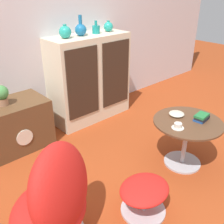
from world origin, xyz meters
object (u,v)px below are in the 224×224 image
teacup (178,126)px  potted_plant (1,95)px  vase_inner_right (96,29)px  book_stack (202,117)px  vase_inner_left (81,29)px  vase_rightmost (108,27)px  egg_chair (55,200)px  bowl (177,114)px  ottoman (144,193)px  vase_leftmost (65,32)px  coffee_table (186,134)px  sideboard (90,78)px  tv_console (14,125)px

teacup → potted_plant: bearing=124.8°
vase_inner_right → book_stack: size_ratio=0.96×
vase_inner_left → vase_rightmost: bearing=0.0°
egg_chair → vase_inner_right: (1.48, 1.36, 0.76)m
bowl → ottoman: bearing=-159.4°
ottoman → vase_leftmost: vase_leftmost is taller
potted_plant → teacup: potted_plant is taller
ottoman → vase_rightmost: bearing=56.7°
coffee_table → vase_rightmost: vase_rightmost is taller
vase_leftmost → potted_plant: bearing=-178.3°
vase_leftmost → vase_rightmost: 0.64m
egg_chair → bowl: bearing=2.4°
potted_plant → teacup: (0.99, -1.43, -0.14)m
vase_leftmost → vase_inner_right: size_ratio=1.00×
book_stack → bowl: size_ratio=1.06×
teacup → bowl: size_ratio=0.75×
sideboard → teacup: 1.45m
ottoman → vase_leftmost: (0.41, 1.59, 0.96)m
tv_console → vase_inner_left: size_ratio=3.09×
sideboard → coffee_table: (0.04, -1.44, -0.20)m
sideboard → vase_inner_right: bearing=1.7°
sideboard → ottoman: (-0.72, -1.59, -0.35)m
ottoman → bowl: 0.89m
book_stack → sideboard: bearing=95.8°
vase_rightmost → teacup: bearing=-107.7°
sideboard → bowl: (0.06, -1.29, -0.04)m
egg_chair → vase_inner_right: bearing=42.6°
tv_console → potted_plant: (-0.07, 0.00, 0.38)m
sideboard → potted_plant: (-1.13, -0.02, 0.10)m
ottoman → vase_inner_right: size_ratio=2.75×
vase_inner_right → teacup: (-0.26, -1.45, -0.63)m
tv_console → book_stack: 1.93m
tv_console → vase_inner_left: bearing=1.5°
coffee_table → egg_chair: bearing=176.5°
bowl → potted_plant: bearing=133.0°
teacup → vase_inner_right: bearing=79.7°
teacup → coffee_table: bearing=2.6°
vase_rightmost → vase_leftmost: bearing=180.0°
ottoman → book_stack: size_ratio=2.65×
vase_inner_left → vase_inner_right: vase_inner_left is taller
potted_plant → book_stack: size_ratio=1.34×
ottoman → coffee_table: 0.79m
egg_chair → teacup: (1.22, -0.09, 0.13)m
tv_console → egg_chair: egg_chair is taller
tv_console → teacup: bearing=-57.0°
book_stack → vase_leftmost: bearing=107.0°
teacup → bowl: (0.20, 0.15, -0.00)m
coffee_table → book_stack: book_stack is taller
tv_console → egg_chair: (-0.29, -1.33, 0.11)m
egg_chair → book_stack: bearing=-5.8°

